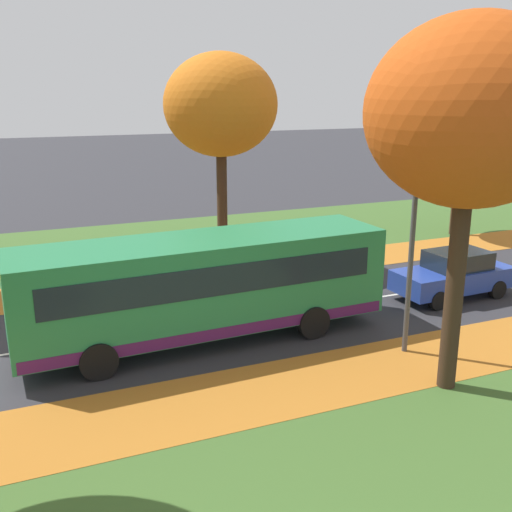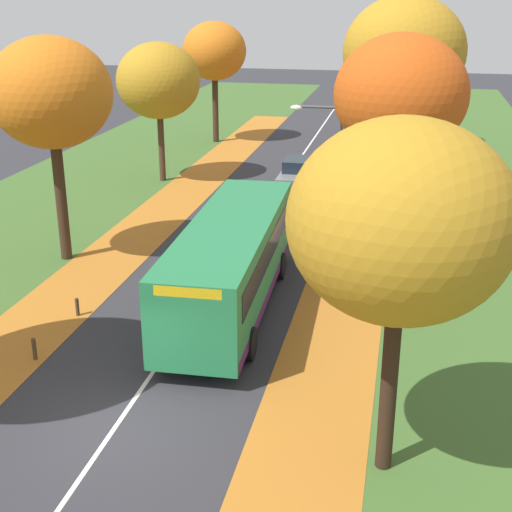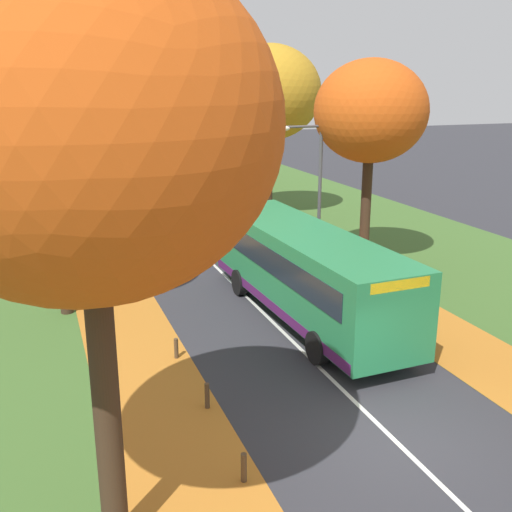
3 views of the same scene
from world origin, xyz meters
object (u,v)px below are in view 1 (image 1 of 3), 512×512
object	(u,v)px
tree_left_mid	(462,124)
bollard_third	(30,299)
bollard_fourth	(120,288)
streetlamp_right	(406,215)
car_blue_lead	(454,274)
tree_left_near	(221,106)
tree_right_near	(471,114)
bus	(203,283)

from	to	relation	value
tree_left_mid	bollard_third	distance (m)	20.69
bollard_third	bollard_fourth	world-z (taller)	bollard_third
bollard_fourth	streetlamp_right	distance (m)	10.23
tree_left_mid	car_blue_lead	world-z (taller)	tree_left_mid
tree_left_mid	streetlamp_right	world-z (taller)	tree_left_mid
car_blue_lead	tree_left_near	bearing A→B (deg)	-141.07
tree_left_mid	bollard_third	bearing A→B (deg)	-81.33
tree_left_near	streetlamp_right	bearing A→B (deg)	9.08
tree_right_near	car_blue_lead	size ratio (longest dim) A/B	2.00
tree_right_near	bus	world-z (taller)	tree_right_near
tree_left_near	bollard_fourth	distance (m)	8.11
bus	streetlamp_right	bearing A→B (deg)	62.01
tree_left_mid	bollard_fourth	distance (m)	17.90
bollard_third	tree_right_near	bearing A→B (deg)	43.32
tree_left_mid	tree_right_near	xyz separation A→B (m)	(12.56, -10.86, 1.09)
bollard_fourth	bus	bearing A→B (deg)	18.22
bollard_third	bollard_fourth	distance (m)	2.93
bollard_third	car_blue_lead	size ratio (longest dim) A/B	0.15
tree_left_near	bollard_third	size ratio (longest dim) A/B	12.71
bollard_fourth	streetlamp_right	world-z (taller)	streetlamp_right
bollard_fourth	car_blue_lead	bearing A→B (deg)	66.90
tree_right_near	bollard_third	distance (m)	14.45
tree_right_near	streetlamp_right	xyz separation A→B (m)	(-2.36, 0.28, -2.68)
tree_left_mid	car_blue_lead	xyz separation A→B (m)	(7.46, -6.35, -4.51)
bollard_fourth	bus	size ratio (longest dim) A/B	0.06
tree_right_near	bus	distance (m)	8.17
streetlamp_right	bus	xyz separation A→B (m)	(-2.55, -4.80, -2.03)
bollard_fourth	tree_right_near	bearing A→B (deg)	32.26
tree_left_near	bollard_third	bearing A→B (deg)	-70.12
bollard_third	tree_left_mid	bearing A→B (deg)	98.67
streetlamp_right	bus	distance (m)	5.80
tree_right_near	tree_left_near	bearing A→B (deg)	-173.92
tree_left_near	tree_left_mid	bearing A→B (deg)	91.18
streetlamp_right	car_blue_lead	distance (m)	5.83
tree_right_near	bollard_third	bearing A→B (deg)	-136.68
bus	car_blue_lead	distance (m)	9.08
tree_left_mid	streetlamp_right	size ratio (longest dim) A/B	1.22
tree_left_mid	bollard_third	size ratio (longest dim) A/B	11.13
car_blue_lead	bollard_fourth	bearing A→B (deg)	-113.10
tree_left_mid	streetlamp_right	xyz separation A→B (m)	(10.20, -10.58, -1.58)
bus	tree_right_near	bearing A→B (deg)	42.62
bus	tree_left_near	bearing A→B (deg)	156.57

